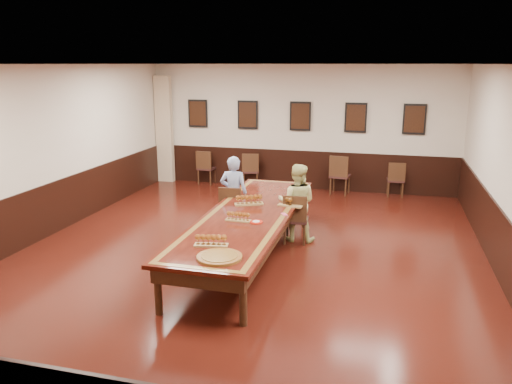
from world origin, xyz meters
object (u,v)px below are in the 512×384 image
(spare_chair_c, at_px, (340,174))
(spare_chair_d, at_px, (396,179))
(person_man, at_px, (234,194))
(carved_platter, at_px, (219,257))
(chair_woman, at_px, (296,218))
(conference_table, at_px, (248,221))
(chair_man, at_px, (233,209))
(person_woman, at_px, (297,203))
(spare_chair_b, at_px, (251,170))
(spare_chair_a, at_px, (207,167))

(spare_chair_c, distance_m, spare_chair_d, 1.36)
(person_man, xyz_separation_m, carved_platter, (0.82, -3.26, 0.03))
(chair_woman, relative_size, conference_table, 0.19)
(chair_man, xyz_separation_m, person_woman, (1.30, -0.17, 0.26))
(spare_chair_c, bearing_deg, spare_chair_b, 3.38)
(spare_chair_a, bearing_deg, spare_chair_c, 179.42)
(conference_table, bearing_deg, spare_chair_c, 76.56)
(spare_chair_c, bearing_deg, chair_man, 70.48)
(chair_man, distance_m, person_woman, 1.33)
(person_man, relative_size, person_woman, 1.03)
(chair_woman, height_order, conference_table, chair_woman)
(spare_chair_a, bearing_deg, chair_man, 119.66)
(spare_chair_a, height_order, conference_table, spare_chair_a)
(chair_man, height_order, carved_platter, chair_man)
(conference_table, bearing_deg, person_man, 117.61)
(spare_chair_b, height_order, person_man, person_man)
(chair_woman, distance_m, carved_platter, 2.95)
(spare_chair_c, xyz_separation_m, spare_chair_d, (1.35, 0.13, -0.06))
(person_woman, bearing_deg, chair_woman, 90.00)
(chair_man, xyz_separation_m, conference_table, (0.64, -1.13, 0.14))
(spare_chair_a, bearing_deg, spare_chair_d, -178.25)
(person_woman, distance_m, conference_table, 1.17)
(spare_chair_b, relative_size, spare_chair_d, 1.06)
(carved_platter, bearing_deg, spare_chair_b, 102.10)
(chair_woman, bearing_deg, person_man, -18.66)
(chair_woman, bearing_deg, person_woman, -90.00)
(spare_chair_b, bearing_deg, spare_chair_c, 162.39)
(person_man, distance_m, person_woman, 1.33)
(spare_chair_b, relative_size, conference_table, 0.19)
(spare_chair_a, xyz_separation_m, carved_platter, (2.72, -6.84, 0.31))
(chair_man, height_order, spare_chair_a, chair_man)
(spare_chair_c, height_order, conference_table, spare_chair_c)
(person_man, relative_size, carved_platter, 2.29)
(spare_chair_c, xyz_separation_m, person_woman, (-0.45, -3.66, 0.23))
(chair_man, bearing_deg, spare_chair_a, -65.22)
(spare_chair_c, xyz_separation_m, carved_platter, (-0.92, -6.66, 0.27))
(chair_man, height_order, spare_chair_d, chair_man)
(spare_chair_a, distance_m, person_woman, 5.01)
(chair_man, relative_size, conference_table, 0.19)
(spare_chair_b, height_order, person_woman, person_woman)
(chair_woman, xyz_separation_m, spare_chair_b, (-1.94, 3.91, -0.00))
(spare_chair_a, height_order, spare_chair_d, spare_chair_a)
(spare_chair_b, height_order, conference_table, spare_chair_b)
(person_man, bearing_deg, person_woman, 165.76)
(chair_man, distance_m, chair_woman, 1.33)
(spare_chair_a, distance_m, spare_chair_b, 1.26)
(spare_chair_a, bearing_deg, spare_chair_b, -179.30)
(spare_chair_d, distance_m, person_woman, 4.21)
(chair_man, xyz_separation_m, person_man, (-0.00, 0.10, 0.28))
(chair_woman, height_order, person_man, person_man)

